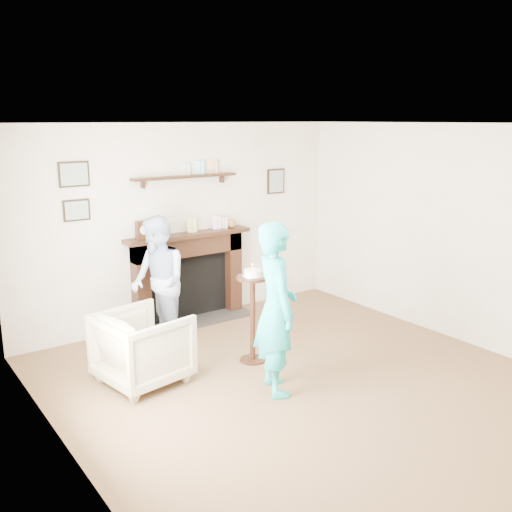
# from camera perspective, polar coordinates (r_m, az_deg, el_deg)

# --- Properties ---
(ground) EXTENTS (5.00, 5.00, 0.00)m
(ground) POSITION_cam_1_polar(r_m,az_deg,el_deg) (5.69, 5.58, -13.07)
(ground) COLOR brown
(ground) RESTS_ON ground
(room_shell) EXTENTS (4.54, 5.02, 2.52)m
(room_shell) POSITION_cam_1_polar(r_m,az_deg,el_deg) (5.70, 1.36, 4.27)
(room_shell) COLOR beige
(room_shell) RESTS_ON ground
(armchair) EXTENTS (0.91, 0.89, 0.72)m
(armchair) POSITION_cam_1_polar(r_m,az_deg,el_deg) (5.91, -11.09, -12.18)
(armchair) COLOR tan
(armchair) RESTS_ON ground
(man) EXTENTS (0.62, 0.76, 1.49)m
(man) POSITION_cam_1_polar(r_m,az_deg,el_deg) (6.81, -9.48, -8.57)
(man) COLOR silver
(man) RESTS_ON ground
(woman) EXTENTS (0.57, 0.70, 1.65)m
(woman) POSITION_cam_1_polar(r_m,az_deg,el_deg) (5.64, 1.94, -13.23)
(woman) COLOR teal
(woman) RESTS_ON ground
(pedestal_table) EXTENTS (0.34, 0.34, 1.08)m
(pedestal_table) POSITION_cam_1_polar(r_m,az_deg,el_deg) (6.02, -0.35, -4.59)
(pedestal_table) COLOR black
(pedestal_table) RESTS_ON ground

